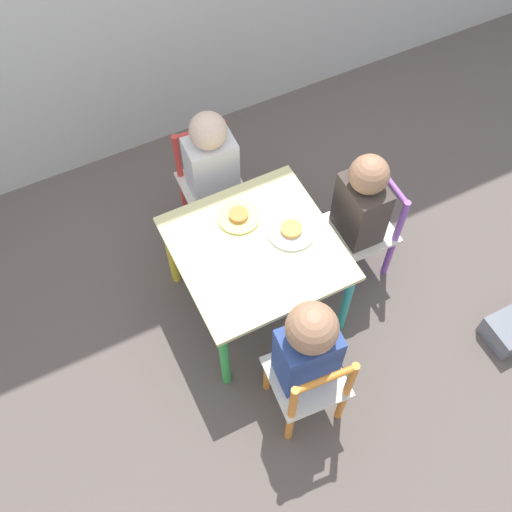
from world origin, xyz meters
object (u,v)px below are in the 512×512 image
(chair_orange, at_px, (309,384))
(child_right, at_px, (357,211))
(kids_table, at_px, (256,255))
(plate_right, at_px, (291,230))
(chair_red, at_px, (210,183))
(child_back, at_px, (213,169))
(chair_purple, at_px, (364,229))
(child_front, at_px, (305,349))
(plate_back, at_px, (239,216))

(chair_orange, relative_size, child_right, 0.73)
(kids_table, relative_size, plate_right, 3.24)
(chair_red, distance_m, chair_orange, 1.00)
(kids_table, xyz_separation_m, child_back, (0.02, 0.44, 0.03))
(chair_red, distance_m, child_back, 0.17)
(chair_purple, distance_m, chair_orange, 0.73)
(chair_red, bearing_deg, chair_orange, -90.81)
(child_back, bearing_deg, child_front, -90.82)
(child_front, bearing_deg, kids_table, -90.00)
(chair_purple, bearing_deg, child_back, -131.81)
(kids_table, xyz_separation_m, chair_purple, (0.50, -0.01, -0.13))
(child_right, distance_m, plate_right, 0.29)
(chair_orange, distance_m, plate_back, 0.68)
(kids_table, bearing_deg, chair_red, 87.22)
(chair_purple, bearing_deg, kids_table, -90.00)
(child_back, height_order, plate_right, child_back)
(child_back, relative_size, child_front, 0.97)
(chair_purple, height_order, plate_back, chair_purple)
(chair_red, height_order, child_front, child_front)
(chair_orange, distance_m, child_right, 0.70)
(plate_back, distance_m, plate_right, 0.21)
(plate_right, bearing_deg, chair_purple, -1.90)
(plate_back, bearing_deg, plate_right, -45.00)
(chair_orange, distance_m, child_back, 0.95)
(chair_red, height_order, child_back, child_back)
(plate_right, bearing_deg, kids_table, 180.00)
(plate_right, bearing_deg, chair_orange, -110.57)
(chair_red, xyz_separation_m, child_back, (-0.00, -0.06, 0.16))
(child_back, xyz_separation_m, child_right, (0.42, -0.45, 0.00))
(chair_red, bearing_deg, plate_right, -73.23)
(chair_orange, distance_m, plate_right, 0.57)
(kids_table, xyz_separation_m, chair_orange, (-0.04, -0.50, -0.13))
(kids_table, relative_size, chair_purple, 1.16)
(chair_red, bearing_deg, plate_back, -91.18)
(chair_purple, xyz_separation_m, plate_right, (-0.35, 0.01, 0.20))
(kids_table, height_order, plate_right, plate_right)
(child_right, bearing_deg, kids_table, -90.00)
(plate_back, bearing_deg, chair_purple, -17.79)
(chair_orange, height_order, child_back, child_back)
(plate_right, bearing_deg, child_front, -112.61)
(plate_right, bearing_deg, child_back, 106.26)
(chair_purple, relative_size, chair_orange, 1.00)
(chair_orange, xyz_separation_m, plate_right, (0.19, 0.50, 0.20))
(kids_table, distance_m, plate_back, 0.16)
(chair_purple, relative_size, plate_back, 3.08)
(kids_table, xyz_separation_m, chair_red, (0.02, 0.50, -0.13))
(chair_purple, relative_size, child_right, 0.73)
(child_front, height_order, plate_back, child_front)
(kids_table, distance_m, chair_purple, 0.52)
(chair_orange, xyz_separation_m, child_front, (0.00, 0.06, 0.18))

